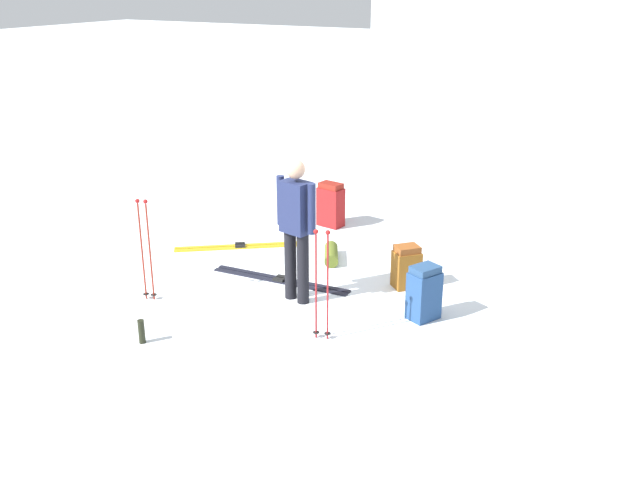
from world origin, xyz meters
name	(u,v)px	position (x,y,z in m)	size (l,w,h in m)	color
ground_plane	(320,295)	(0.00, 0.00, 0.00)	(80.00, 80.00, 0.00)	white
distant_snow_ridge	(611,42)	(0.46, 20.21, 1.41)	(15.82, 5.00, 2.83)	white
skier_standing	(296,223)	(-0.17, -0.26, 0.95)	(0.56, 0.29, 1.70)	black
ski_pair_near	(280,280)	(-0.63, 0.12, 0.01)	(1.86, 0.27, 0.05)	black
ski_pair_far	(240,246)	(-1.74, 0.85, 0.01)	(1.58, 1.21, 0.05)	gold
backpack_large_dark	(406,267)	(0.82, 0.70, 0.26)	(0.39, 0.40, 0.54)	brown
backpack_bright	(424,293)	(1.31, 0.00, 0.31)	(0.37, 0.40, 0.63)	navy
backpack_small_spare	(331,205)	(-1.05, 2.27, 0.33)	(0.41, 0.30, 0.67)	maroon
ski_poles_planted_near	(322,279)	(0.53, -0.95, 0.68)	(0.19, 0.11, 1.22)	maroon
ski_poles_planted_far	(145,245)	(-1.71, -1.07, 0.69)	(0.16, 0.10, 1.24)	maroon
sleeping_mat_rolled	(331,254)	(-0.38, 1.03, 0.09)	(0.18, 0.18, 0.55)	#546221
thermos_bottle	(142,331)	(-1.07, -1.93, 0.13)	(0.07, 0.07, 0.26)	black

